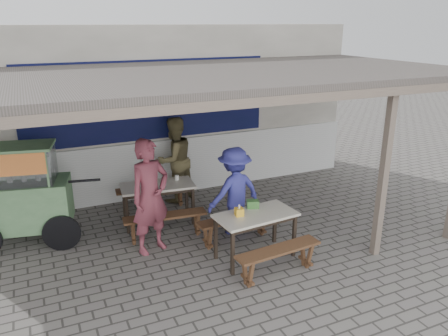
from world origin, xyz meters
name	(u,v)px	position (x,y,z in m)	size (l,w,h in m)	color
ground	(219,258)	(0.00, 0.00, 0.00)	(60.00, 60.00, 0.00)	#63605A
back_wall	(153,111)	(0.00, 3.58, 1.72)	(9.00, 1.28, 3.50)	beige
warung_roof	(196,78)	(0.02, 0.90, 2.71)	(9.00, 4.21, 2.81)	#514945
table_left	(158,189)	(-0.50, 1.64, 0.67)	(1.37, 0.77, 0.75)	beige
bench_left_street	(165,221)	(-0.57, 0.96, 0.34)	(1.43, 0.43, 0.45)	brown
bench_left_wall	(152,193)	(-0.43, 2.32, 0.34)	(1.43, 0.43, 0.45)	brown
table_right	(256,219)	(0.53, -0.21, 0.67)	(1.29, 0.75, 0.75)	beige
bench_right_street	(278,256)	(0.58, -0.83, 0.33)	(1.36, 0.39, 0.45)	brown
bench_right_wall	(235,223)	(0.48, 0.40, 0.33)	(1.36, 0.39, 0.45)	brown
vendor_cart	(21,192)	(-2.74, 1.79, 0.92)	(2.19, 1.13, 1.70)	#679463
patron_street_side	(150,197)	(-0.88, 0.69, 0.94)	(0.68, 0.45, 1.87)	brown
patron_wall_side	(174,160)	(0.13, 2.55, 0.88)	(0.86, 0.67, 1.76)	brown
patron_right_table	(234,191)	(0.60, 0.70, 0.78)	(1.01, 0.58, 1.56)	#38399D
tissue_box	(239,212)	(0.27, -0.16, 0.81)	(0.12, 0.12, 0.12)	yellow
donation_box	(253,204)	(0.60, 0.02, 0.81)	(0.19, 0.12, 0.12)	#3C7233
condiment_jar	(177,178)	(-0.09, 1.74, 0.79)	(0.08, 0.08, 0.09)	white
condiment_bowl	(152,182)	(-0.58, 1.73, 0.77)	(0.18, 0.18, 0.04)	white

